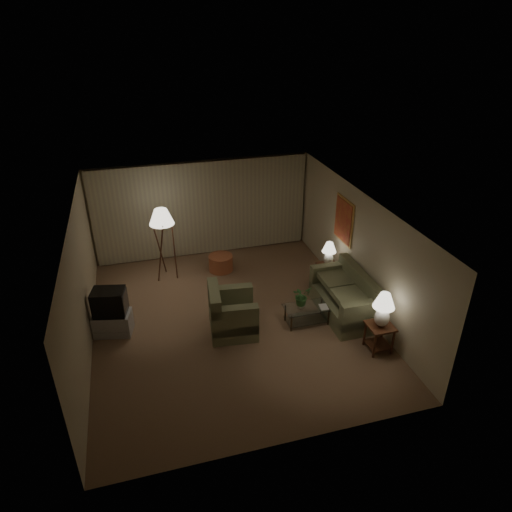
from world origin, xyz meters
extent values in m
plane|color=#816047|center=(0.00, 0.00, 0.00)|extent=(7.00, 7.00, 0.00)
cube|color=beige|center=(0.00, 3.50, 1.35)|extent=(6.00, 0.04, 2.70)
cube|color=beige|center=(-3.00, 0.00, 1.35)|extent=(0.04, 7.00, 2.70)
cube|color=beige|center=(3.00, 0.00, 1.35)|extent=(0.04, 7.00, 2.70)
cube|color=white|center=(0.00, 0.00, 2.70)|extent=(6.00, 7.00, 0.04)
cube|color=tan|center=(0.00, 3.42, 1.35)|extent=(5.85, 0.12, 2.65)
cube|color=gold|center=(2.98, 0.80, 1.75)|extent=(0.03, 0.90, 1.10)
cube|color=#B22126|center=(2.95, 0.80, 1.75)|extent=(0.02, 0.80, 1.00)
cube|color=#757B56|center=(2.50, -0.45, 0.22)|extent=(1.89, 0.96, 0.44)
cube|color=#757B56|center=(-0.06, -0.39, 0.23)|extent=(1.24, 1.20, 0.45)
cube|color=#32180D|center=(2.65, -1.80, 0.58)|extent=(0.51, 0.51, 0.04)
cube|color=#32180D|center=(2.65, -1.80, 0.12)|extent=(0.43, 0.43, 0.02)
cylinder|color=#32180D|center=(2.45, -2.01, 0.28)|extent=(0.05, 0.05, 0.56)
cylinder|color=#32180D|center=(2.45, -1.60, 0.28)|extent=(0.05, 0.05, 0.56)
cylinder|color=#32180D|center=(2.85, -2.01, 0.28)|extent=(0.05, 0.05, 0.56)
cylinder|color=#32180D|center=(2.85, -1.60, 0.28)|extent=(0.05, 0.05, 0.56)
cube|color=#32180D|center=(2.65, 0.80, 0.58)|extent=(0.51, 0.42, 0.04)
cube|color=#32180D|center=(2.65, 0.80, 0.12)|extent=(0.43, 0.36, 0.02)
cylinder|color=#32180D|center=(2.45, 0.63, 0.28)|extent=(0.05, 0.05, 0.56)
cylinder|color=#32180D|center=(2.45, 0.96, 0.28)|extent=(0.05, 0.05, 0.56)
cylinder|color=#32180D|center=(2.85, 0.63, 0.28)|extent=(0.05, 0.05, 0.56)
cylinder|color=#32180D|center=(2.85, 0.96, 0.28)|extent=(0.05, 0.05, 0.56)
ellipsoid|color=white|center=(2.65, -1.80, 0.79)|extent=(0.30, 0.30, 0.38)
cylinder|color=white|center=(2.65, -1.80, 1.02)|extent=(0.03, 0.03, 0.09)
cone|color=beige|center=(2.65, -1.80, 1.20)|extent=(0.43, 0.43, 0.30)
ellipsoid|color=white|center=(2.65, 0.80, 0.75)|extent=(0.25, 0.25, 0.31)
cylinder|color=white|center=(2.65, 0.80, 0.94)|extent=(0.03, 0.03, 0.07)
cone|color=beige|center=(2.65, 0.80, 1.09)|extent=(0.35, 0.35, 0.25)
cube|color=silver|center=(1.58, -0.55, 0.41)|extent=(1.00, 0.55, 0.02)
cube|color=silver|center=(1.58, -0.55, 0.10)|extent=(0.93, 0.48, 0.01)
cylinder|color=#42301A|center=(1.15, -0.76, 0.20)|extent=(0.04, 0.04, 0.40)
cylinder|color=#42301A|center=(1.15, -0.35, 0.20)|extent=(0.04, 0.04, 0.40)
cylinder|color=#42301A|center=(2.01, -0.76, 0.20)|extent=(0.04, 0.04, 0.40)
cylinder|color=#42301A|center=(2.01, -0.35, 0.20)|extent=(0.04, 0.04, 0.40)
cube|color=#B4B5B7|center=(-2.55, 0.24, 0.25)|extent=(0.99, 0.82, 0.50)
cube|color=black|center=(-2.55, 0.24, 0.78)|extent=(0.86, 0.76, 0.57)
cylinder|color=#32180D|center=(-1.19, 2.32, 1.49)|extent=(0.04, 0.04, 0.28)
cone|color=beige|center=(-1.19, 2.32, 1.71)|extent=(0.62, 0.62, 0.39)
cylinder|color=#A95939|center=(0.24, 2.30, 0.21)|extent=(0.84, 0.84, 0.43)
imported|color=white|center=(1.43, -0.55, 0.49)|extent=(0.16, 0.16, 0.15)
imported|color=#34672E|center=(1.43, -0.55, 0.79)|extent=(0.49, 0.46, 0.44)
imported|color=olive|center=(1.83, -0.65, 0.42)|extent=(0.21, 0.27, 0.02)
camera|label=1|loc=(-1.75, -8.24, 6.09)|focal=32.00mm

